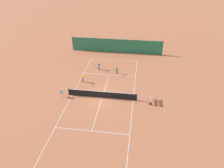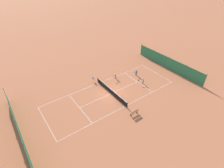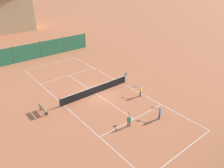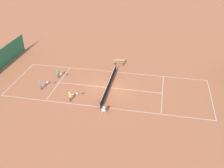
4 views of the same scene
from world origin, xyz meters
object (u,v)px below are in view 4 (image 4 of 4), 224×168
player_near_baseline (41,84)px  courtside_bench (119,62)px  player_far_service (58,73)px  tennis_ball_mid_court (55,103)px  ball_hopper (104,109)px  tennis_net (109,84)px  tennis_ball_by_net_left (96,88)px  tennis_ball_alley_left (34,66)px  tennis_ball_by_net_right (27,74)px  tennis_ball_alley_right (202,102)px  tennis_ball_near_corner (63,89)px  tennis_ball_far_corner (49,75)px  player_near_service (70,96)px  tennis_ball_service_box (56,100)px

player_near_baseline → courtside_bench: player_near_baseline is taller
player_far_service → tennis_ball_mid_court: (5.44, 1.66, -0.63)m
ball_hopper → tennis_net: bearing=-174.2°
player_far_service → courtside_bench: bearing=127.1°
tennis_ball_by_net_left → tennis_net: bearing=102.8°
tennis_ball_mid_court → tennis_ball_by_net_left: bearing=137.6°
player_near_baseline → tennis_ball_alley_left: (-5.47, -3.56, -0.68)m
tennis_ball_by_net_right → tennis_ball_alley_right: size_ratio=1.00×
tennis_ball_near_corner → tennis_ball_alley_left: same height
player_near_baseline → tennis_ball_near_corner: player_near_baseline is taller
ball_hopper → player_far_service: bearing=-130.8°
tennis_ball_alley_left → tennis_ball_far_corner: same height
player_far_service → courtside_bench: size_ratio=0.76×
tennis_ball_near_corner → player_near_service: bearing=39.4°
tennis_ball_far_corner → courtside_bench: (-4.72, 8.53, 0.42)m
player_far_service → tennis_ball_alley_right: player_far_service is taller
tennis_ball_by_net_right → tennis_ball_service_box: size_ratio=1.00×
tennis_ball_mid_court → courtside_bench: size_ratio=0.04×
tennis_ball_far_corner → ball_hopper: (6.92, 8.93, 0.62)m
tennis_ball_by_net_right → tennis_ball_alley_left: 2.31m
player_far_service → tennis_ball_by_net_right: player_far_service is taller
player_far_service → player_near_baseline: bearing=-18.5°
tennis_ball_by_net_right → tennis_ball_by_net_left: same height
tennis_ball_far_corner → courtside_bench: 9.75m
tennis_ball_by_net_left → player_far_service: bearing=-104.8°
player_far_service → tennis_ball_near_corner: bearing=29.5°
player_near_service → tennis_ball_by_net_left: bearing=146.7°
tennis_ball_far_corner → tennis_ball_service_box: bearing=29.3°
tennis_ball_service_box → courtside_bench: (-10.18, 5.46, 0.42)m
tennis_ball_alley_right → ball_hopper: (4.19, -10.18, 0.62)m
tennis_ball_near_corner → tennis_ball_service_box: (2.34, 0.06, 0.00)m
ball_hopper → courtside_bench: bearing=-178.0°
tennis_ball_service_box → tennis_ball_alley_right: size_ratio=1.00×
courtside_bench → player_near_service: bearing=-20.8°
tennis_ball_by_net_right → tennis_ball_alley_left: same height
tennis_ball_alley_left → player_near_baseline: bearing=33.1°
tennis_ball_alley_right → courtside_bench: 12.95m
tennis_ball_alley_left → courtside_bench: 11.88m
tennis_ball_mid_court → ball_hopper: (0.93, 5.72, 0.62)m
ball_hopper → courtside_bench: ball_hopper is taller
player_far_service → tennis_ball_far_corner: bearing=-109.7°
courtside_bench → tennis_ball_by_net_left: bearing=-13.7°
player_near_service → player_near_baseline: (-1.67, -4.20, 0.01)m
player_near_baseline → player_far_service: 3.18m
tennis_net → tennis_ball_service_box: size_ratio=139.09×
courtside_bench → tennis_ball_by_net_right: bearing=-66.0°
tennis_net → player_near_service: 5.13m
tennis_ball_by_net_left → tennis_ball_mid_court: bearing=-42.4°
tennis_ball_near_corner → tennis_ball_by_net_left: 4.06m
player_near_service → tennis_ball_service_box: player_near_service is taller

